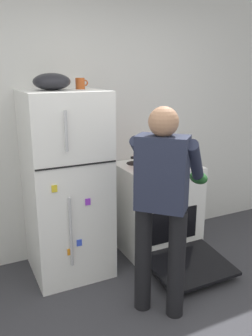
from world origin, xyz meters
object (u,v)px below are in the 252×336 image
(person_cook, at_px, (163,194))
(coffee_mug, at_px, (80,83))
(refrigerator, at_px, (66,185))
(stove_range, at_px, (157,208))
(pepper_mill, at_px, (172,150))
(red_pot, at_px, (146,161))
(mixing_bowl, at_px, (52,82))

(person_cook, xyz_separation_m, coffee_mug, (-0.29, 0.92, 0.76))
(refrigerator, height_order, person_cook, refrigerator)
(refrigerator, bearing_deg, coffee_mug, 15.40)
(stove_range, bearing_deg, person_cook, -119.33)
(refrigerator, xyz_separation_m, pepper_mill, (1.25, 0.20, 0.16))
(pepper_mill, bearing_deg, coffee_mug, -171.99)
(person_cook, relative_size, coffee_mug, 14.28)
(red_pot, distance_m, coffee_mug, 0.96)
(person_cook, distance_m, red_pot, 0.88)
(refrigerator, relative_size, pepper_mill, 10.36)
(person_cook, height_order, red_pot, person_cook)
(coffee_mug, bearing_deg, pepper_mill, 8.01)
(refrigerator, bearing_deg, person_cook, -61.66)
(stove_range, relative_size, person_cook, 0.76)
(refrigerator, distance_m, coffee_mug, 0.90)
(red_pot, relative_size, coffee_mug, 2.88)
(person_cook, relative_size, pepper_mill, 9.92)
(refrigerator, distance_m, stove_range, 1.03)
(refrigerator, relative_size, stove_range, 1.37)
(stove_range, distance_m, mixing_bowl, 1.65)
(refrigerator, relative_size, coffee_mug, 14.92)
(refrigerator, xyz_separation_m, red_pot, (0.79, -0.05, 0.15))
(refrigerator, distance_m, red_pot, 0.80)
(stove_range, height_order, coffee_mug, coffee_mug)
(person_cook, xyz_separation_m, red_pot, (0.32, 0.82, 0.02))
(red_pot, bearing_deg, stove_range, 11.34)
(person_cook, bearing_deg, mixing_bowl, 122.25)
(coffee_mug, relative_size, pepper_mill, 0.69)
(refrigerator, xyz_separation_m, coffee_mug, (0.18, 0.05, 0.88))
(refrigerator, xyz_separation_m, stove_range, (0.95, -0.02, -0.39))
(coffee_mug, distance_m, pepper_mill, 1.30)
(pepper_mill, bearing_deg, person_cook, -126.04)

